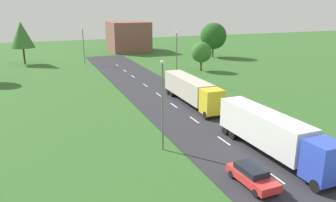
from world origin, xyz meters
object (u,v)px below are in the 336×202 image
lamppost_fourth (83,44)px  tree_maple (213,36)px  lamppost_second (163,102)px  tree_ash (201,52)px  tree_lime (22,35)px  truck_second (271,133)px  truck_third (191,90)px  distant_building (128,36)px  lamppost_third (177,55)px  car_third (252,175)px

lamppost_fourth → tree_maple: 33.07m
lamppost_second → tree_ash: size_ratio=1.43×
lamppost_second → tree_lime: (-13.06, 56.32, 1.91)m
lamppost_second → tree_ash: 40.16m
lamppost_second → tree_lime: size_ratio=0.89×
lamppost_fourth → tree_maple: size_ratio=0.93×
truck_second → truck_third: truck_second is taller
truck_third → tree_ash: size_ratio=2.33×
tree_lime → distant_building: tree_lime is taller
lamppost_third → distant_building: bearing=85.9°
tree_maple → tree_lime: (-46.00, 6.47, 1.25)m
lamppost_third → distant_building: (3.19, 44.22, -0.65)m
tree_maple → lamppost_third: bearing=-130.5°
lamppost_third → tree_maple: bearing=49.5°
lamppost_fourth → distant_building: (15.58, 18.66, -0.32)m
lamppost_fourth → distant_building: bearing=50.1°
tree_maple → tree_lime: size_ratio=0.91×
truck_second → lamppost_second: 10.25m
truck_third → distant_building: distant_building is taller
truck_second → car_third: 6.20m
truck_third → truck_second: bearing=-90.8°
tree_ash → tree_lime: tree_lime is taller
truck_second → distant_building: size_ratio=1.13×
tree_ash → truck_second: bearing=-108.1°
truck_third → tree_lime: (-22.00, 43.73, 4.58)m
distant_building → truck_third: bearing=-96.5°
car_third → lamppost_fourth: lamppost_fourth is taller
tree_maple → lamppost_fourth: bearing=177.6°
truck_second → tree_lime: size_ratio=1.43×
car_third → tree_lime: size_ratio=0.47×
truck_second → car_third: size_ratio=3.05×
truck_third → lamppost_third: lamppost_third is taller
car_third → distant_building: distant_building is taller
lamppost_second → lamppost_fourth: lamppost_second is taller
tree_lime → distant_building: 31.71m
lamppost_fourth → lamppost_third: bearing=-64.2°
tree_ash → tree_lime: bearing=147.0°
lamppost_third → distant_building: size_ratio=0.72×
lamppost_second → lamppost_third: size_ratio=0.97×
car_third → tree_maple: bearing=63.7°
lamppost_third → tree_ash: size_ratio=1.47×
tree_ash → distant_building: size_ratio=0.49×
car_third → tree_maple: size_ratio=0.51×
lamppost_second → tree_lime: tree_lime is taller
lamppost_second → lamppost_third: bearing=64.4°
truck_third → tree_ash: 24.81m
tree_maple → lamppost_second: bearing=-123.5°
lamppost_second → tree_lime: bearing=103.1°
lamppost_fourth → tree_maple: (33.03, -1.40, 0.88)m
tree_ash → tree_lime: (-34.44, 22.34, 2.84)m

